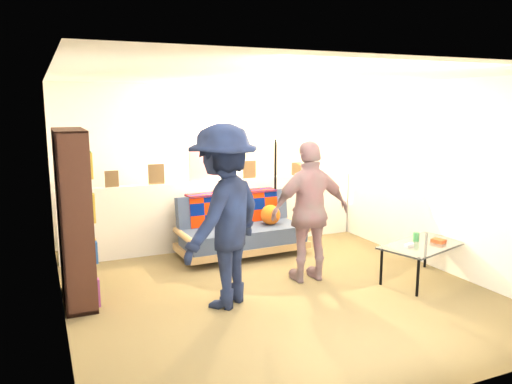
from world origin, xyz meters
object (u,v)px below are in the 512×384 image
Objects in this scene: coffee_table at (423,246)px; floor_lamp at (276,166)px; person_right at (310,212)px; person_left at (224,216)px; futon_sofa at (241,230)px; bookshelf at (74,223)px.

floor_lamp is at bearing 113.46° from coffee_table.
coffee_table is 1.42m from person_right.
coffee_table is 0.72× the size of person_right.
coffee_table is 0.63× the size of person_left.
coffee_table is at bearing -66.54° from floor_lamp.
futon_sofa is 1.49× the size of coffee_table.
floor_lamp reaches higher than futon_sofa.
bookshelf is at bearing -159.01° from floor_lamp.
floor_lamp reaches higher than coffee_table.
floor_lamp is at bearing 22.11° from futon_sofa.
floor_lamp is at bearing -167.45° from person_left.
person_right is (1.19, 0.29, -0.12)m from person_left.
bookshelf is 3.13m from floor_lamp.
floor_lamp is at bearing -97.59° from person_right.
bookshelf reaches higher than futon_sofa.
coffee_table is 2.49m from person_left.
bookshelf is at bearing -159.34° from futon_sofa.
person_left reaches higher than futon_sofa.
bookshelf is at bearing -65.85° from person_left.
futon_sofa is 1.07× the size of person_right.
bookshelf is 0.97× the size of person_left.
floor_lamp is 0.88× the size of person_left.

